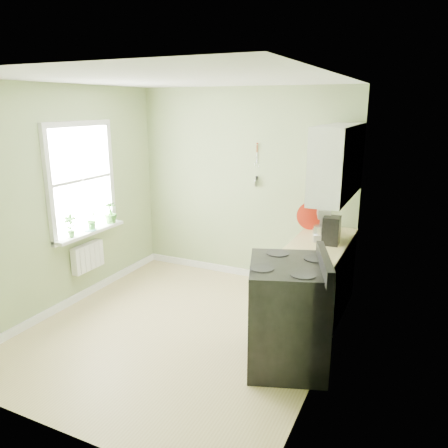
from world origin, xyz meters
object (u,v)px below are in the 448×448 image
at_px(stove, 288,314).
at_px(kettle, 314,219).
at_px(coffee_maker, 331,231).
at_px(stand_mixer, 323,224).

height_order(stove, kettle, stove).
relative_size(stove, coffee_maker, 3.58).
bearing_deg(stand_mixer, stove, -90.24).
distance_m(stove, kettle, 1.93).
bearing_deg(kettle, coffee_maker, -62.58).
height_order(stove, stand_mixer, stand_mixer).
relative_size(stove, kettle, 6.32).
bearing_deg(stove, coffee_maker, 83.03).
distance_m(stand_mixer, kettle, 0.59).
bearing_deg(kettle, stove, -82.97).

